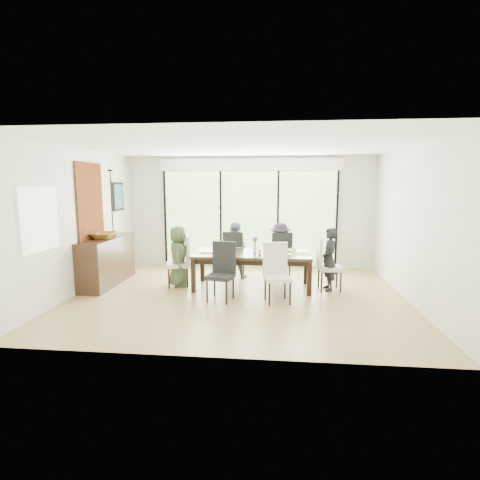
# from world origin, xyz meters

# --- Properties ---
(floor) EXTENTS (6.00, 5.00, 0.01)m
(floor) POSITION_xyz_m (0.00, 0.00, -0.01)
(floor) COLOR olive
(floor) RESTS_ON ground
(ceiling) EXTENTS (6.00, 5.00, 0.01)m
(ceiling) POSITION_xyz_m (0.00, 0.00, 2.71)
(ceiling) COLOR white
(ceiling) RESTS_ON wall_back
(wall_back) EXTENTS (6.00, 0.02, 2.70)m
(wall_back) POSITION_xyz_m (0.00, 2.51, 1.35)
(wall_back) COLOR beige
(wall_back) RESTS_ON floor
(wall_front) EXTENTS (6.00, 0.02, 2.70)m
(wall_front) POSITION_xyz_m (0.00, -2.51, 1.35)
(wall_front) COLOR white
(wall_front) RESTS_ON floor
(wall_left) EXTENTS (0.02, 5.00, 2.70)m
(wall_left) POSITION_xyz_m (-3.01, 0.00, 1.35)
(wall_left) COLOR beige
(wall_left) RESTS_ON floor
(wall_right) EXTENTS (0.02, 5.00, 2.70)m
(wall_right) POSITION_xyz_m (3.01, 0.00, 1.35)
(wall_right) COLOR silver
(wall_right) RESTS_ON floor
(glass_doors) EXTENTS (4.20, 0.02, 2.30)m
(glass_doors) POSITION_xyz_m (0.00, 2.47, 1.20)
(glass_doors) COLOR #598C3F
(glass_doors) RESTS_ON wall_back
(blinds_header) EXTENTS (4.40, 0.06, 0.28)m
(blinds_header) POSITION_xyz_m (0.00, 2.46, 2.50)
(blinds_header) COLOR white
(blinds_header) RESTS_ON wall_back
(mullion_a) EXTENTS (0.05, 0.04, 2.30)m
(mullion_a) POSITION_xyz_m (-2.10, 2.46, 1.20)
(mullion_a) COLOR black
(mullion_a) RESTS_ON wall_back
(mullion_b) EXTENTS (0.05, 0.04, 2.30)m
(mullion_b) POSITION_xyz_m (-0.70, 2.46, 1.20)
(mullion_b) COLOR black
(mullion_b) RESTS_ON wall_back
(mullion_c) EXTENTS (0.05, 0.04, 2.30)m
(mullion_c) POSITION_xyz_m (0.70, 2.46, 1.20)
(mullion_c) COLOR black
(mullion_c) RESTS_ON wall_back
(mullion_d) EXTENTS (0.05, 0.04, 2.30)m
(mullion_d) POSITION_xyz_m (2.10, 2.46, 1.20)
(mullion_d) COLOR black
(mullion_d) RESTS_ON wall_back
(side_window) EXTENTS (0.02, 0.90, 1.00)m
(side_window) POSITION_xyz_m (-2.97, -1.20, 1.50)
(side_window) COLOR #8CAD7F
(side_window) RESTS_ON wall_left
(deck) EXTENTS (6.00, 1.80, 0.10)m
(deck) POSITION_xyz_m (0.00, 3.40, -0.05)
(deck) COLOR brown
(deck) RESTS_ON ground
(rail_top) EXTENTS (6.00, 0.08, 0.06)m
(rail_top) POSITION_xyz_m (0.00, 4.20, 0.55)
(rail_top) COLOR brown
(rail_top) RESTS_ON deck
(foliage_left) EXTENTS (3.20, 3.20, 3.20)m
(foliage_left) POSITION_xyz_m (-1.80, 5.20, 1.44)
(foliage_left) COLOR #14380F
(foliage_left) RESTS_ON ground
(foliage_mid) EXTENTS (4.00, 4.00, 4.00)m
(foliage_mid) POSITION_xyz_m (0.40, 5.80, 1.80)
(foliage_mid) COLOR #14380F
(foliage_mid) RESTS_ON ground
(foliage_right) EXTENTS (2.80, 2.80, 2.80)m
(foliage_right) POSITION_xyz_m (2.20, 5.00, 1.26)
(foliage_right) COLOR #14380F
(foliage_right) RESTS_ON ground
(foliage_far) EXTENTS (3.60, 3.60, 3.60)m
(foliage_far) POSITION_xyz_m (-0.60, 6.50, 1.62)
(foliage_far) COLOR #14380F
(foliage_far) RESTS_ON ground
(table_top) EXTENTS (2.26, 1.04, 0.06)m
(table_top) POSITION_xyz_m (0.21, 0.55, 0.68)
(table_top) COLOR black
(table_top) RESTS_ON floor
(table_apron) EXTENTS (2.07, 0.85, 0.09)m
(table_apron) POSITION_xyz_m (0.21, 0.55, 0.59)
(table_apron) COLOR black
(table_apron) RESTS_ON floor
(table_leg_fl) EXTENTS (0.08, 0.08, 0.65)m
(table_leg_fl) POSITION_xyz_m (-0.87, 0.12, 0.32)
(table_leg_fl) COLOR black
(table_leg_fl) RESTS_ON floor
(table_leg_fr) EXTENTS (0.08, 0.08, 0.65)m
(table_leg_fr) POSITION_xyz_m (1.29, 0.12, 0.32)
(table_leg_fr) COLOR black
(table_leg_fr) RESTS_ON floor
(table_leg_bl) EXTENTS (0.08, 0.08, 0.65)m
(table_leg_bl) POSITION_xyz_m (-0.87, 0.98, 0.32)
(table_leg_bl) COLOR black
(table_leg_bl) RESTS_ON floor
(table_leg_br) EXTENTS (0.08, 0.08, 0.65)m
(table_leg_br) POSITION_xyz_m (1.29, 0.98, 0.32)
(table_leg_br) COLOR black
(table_leg_br) RESTS_ON floor
(chair_left_end) EXTENTS (0.55, 0.55, 1.04)m
(chair_left_end) POSITION_xyz_m (-1.29, 0.55, 0.52)
(chair_left_end) COLOR white
(chair_left_end) RESTS_ON floor
(chair_right_end) EXTENTS (0.46, 0.46, 1.04)m
(chair_right_end) POSITION_xyz_m (1.71, 0.55, 0.52)
(chair_right_end) COLOR silver
(chair_right_end) RESTS_ON floor
(chair_far_left) EXTENTS (0.45, 0.45, 1.04)m
(chair_far_left) POSITION_xyz_m (-0.24, 1.40, 0.52)
(chair_far_left) COLOR black
(chair_far_left) RESTS_ON floor
(chair_far_right) EXTENTS (0.50, 0.50, 1.04)m
(chair_far_right) POSITION_xyz_m (0.76, 1.40, 0.52)
(chair_far_right) COLOR black
(chair_far_right) RESTS_ON floor
(chair_near_left) EXTENTS (0.51, 0.51, 1.04)m
(chair_near_left) POSITION_xyz_m (-0.29, -0.32, 0.52)
(chair_near_left) COLOR black
(chair_near_left) RESTS_ON floor
(chair_near_right) EXTENTS (0.52, 0.52, 1.04)m
(chair_near_right) POSITION_xyz_m (0.71, -0.32, 0.52)
(chair_near_right) COLOR silver
(chair_near_right) RESTS_ON floor
(person_left_end) EXTENTS (0.44, 0.62, 1.22)m
(person_left_end) POSITION_xyz_m (-1.27, 0.55, 0.61)
(person_left_end) COLOR #3F4F34
(person_left_end) RESTS_ON floor
(person_right_end) EXTENTS (0.44, 0.62, 1.22)m
(person_right_end) POSITION_xyz_m (1.69, 0.55, 0.61)
(person_right_end) COLOR black
(person_right_end) RESTS_ON floor
(person_far_left) EXTENTS (0.60, 0.41, 1.22)m
(person_far_left) POSITION_xyz_m (-0.24, 1.38, 0.61)
(person_far_left) COLOR slate
(person_far_left) RESTS_ON floor
(person_far_right) EXTENTS (0.62, 0.45, 1.22)m
(person_far_right) POSITION_xyz_m (0.76, 1.38, 0.61)
(person_far_right) COLOR #221D2B
(person_far_right) RESTS_ON floor
(placemat_left) EXTENTS (0.41, 0.30, 0.01)m
(placemat_left) POSITION_xyz_m (-0.74, 0.55, 0.71)
(placemat_left) COLOR #AAC446
(placemat_left) RESTS_ON table_top
(placemat_right) EXTENTS (0.41, 0.30, 0.01)m
(placemat_right) POSITION_xyz_m (1.16, 0.55, 0.71)
(placemat_right) COLOR olive
(placemat_right) RESTS_ON table_top
(placemat_far_l) EXTENTS (0.41, 0.30, 0.01)m
(placemat_far_l) POSITION_xyz_m (-0.24, 0.95, 0.71)
(placemat_far_l) COLOR #A5BA42
(placemat_far_l) RESTS_ON table_top
(placemat_far_r) EXTENTS (0.41, 0.30, 0.01)m
(placemat_far_r) POSITION_xyz_m (0.76, 0.95, 0.71)
(placemat_far_r) COLOR #83A43A
(placemat_far_r) RESTS_ON table_top
(placemat_paper) EXTENTS (0.41, 0.30, 0.01)m
(placemat_paper) POSITION_xyz_m (-0.34, 0.25, 0.71)
(placemat_paper) COLOR white
(placemat_paper) RESTS_ON table_top
(tablet_far_l) EXTENTS (0.24, 0.17, 0.01)m
(tablet_far_l) POSITION_xyz_m (-0.14, 0.90, 0.72)
(tablet_far_l) COLOR black
(tablet_far_l) RESTS_ON table_top
(tablet_far_r) EXTENTS (0.23, 0.16, 0.01)m
(tablet_far_r) POSITION_xyz_m (0.71, 0.90, 0.72)
(tablet_far_r) COLOR black
(tablet_far_r) RESTS_ON table_top
(papers) EXTENTS (0.28, 0.21, 0.00)m
(papers) POSITION_xyz_m (0.91, 0.50, 0.71)
(papers) COLOR white
(papers) RESTS_ON table_top
(platter_base) EXTENTS (0.24, 0.24, 0.02)m
(platter_base) POSITION_xyz_m (-0.34, 0.25, 0.72)
(platter_base) COLOR white
(platter_base) RESTS_ON table_top
(platter_snacks) EXTENTS (0.19, 0.19, 0.01)m
(platter_snacks) POSITION_xyz_m (-0.34, 0.25, 0.74)
(platter_snacks) COLOR orange
(platter_snacks) RESTS_ON table_top
(vase) EXTENTS (0.08, 0.08, 0.11)m
(vase) POSITION_xyz_m (0.26, 0.60, 0.76)
(vase) COLOR silver
(vase) RESTS_ON table_top
(hyacinth_stems) EXTENTS (0.04, 0.04, 0.15)m
(hyacinth_stems) POSITION_xyz_m (0.26, 0.60, 0.88)
(hyacinth_stems) COLOR #337226
(hyacinth_stems) RESTS_ON table_top
(hyacinth_blooms) EXTENTS (0.10, 0.10, 0.10)m
(hyacinth_blooms) POSITION_xyz_m (0.26, 0.60, 0.97)
(hyacinth_blooms) COLOR #584ABA
(hyacinth_blooms) RESTS_ON table_top
(laptop) EXTENTS (0.35, 0.26, 0.02)m
(laptop) POSITION_xyz_m (-0.64, 0.45, 0.72)
(laptop) COLOR silver
(laptop) RESTS_ON table_top
(cup_a) EXTENTS (0.16, 0.16, 0.09)m
(cup_a) POSITION_xyz_m (-0.49, 0.70, 0.75)
(cup_a) COLOR white
(cup_a) RESTS_ON table_top
(cup_b) EXTENTS (0.11, 0.11, 0.09)m
(cup_b) POSITION_xyz_m (0.36, 0.45, 0.75)
(cup_b) COLOR white
(cup_b) RESTS_ON table_top
(cup_c) EXTENTS (0.15, 0.15, 0.09)m
(cup_c) POSITION_xyz_m (1.01, 0.65, 0.75)
(cup_c) COLOR white
(cup_c) RESTS_ON table_top
(book) EXTENTS (0.23, 0.26, 0.02)m
(book) POSITION_xyz_m (0.46, 0.60, 0.71)
(book) COLOR white
(book) RESTS_ON table_top
(sideboard) EXTENTS (0.48, 1.70, 0.96)m
(sideboard) POSITION_xyz_m (-2.76, 0.54, 0.48)
(sideboard) COLOR black
(sideboard) RESTS_ON floor
(bowl) EXTENTS (0.51, 0.51, 0.12)m
(bowl) POSITION_xyz_m (-2.76, 0.44, 1.02)
(bowl) COLOR brown
(bowl) RESTS_ON sideboard
(candlestick_base) EXTENTS (0.11, 0.11, 0.04)m
(candlestick_base) POSITION_xyz_m (-2.76, 0.89, 0.98)
(candlestick_base) COLOR black
(candlestick_base) RESTS_ON sideboard
(candlestick_shaft) EXTENTS (0.03, 0.03, 1.33)m
(candlestick_shaft) POSITION_xyz_m (-2.76, 0.89, 1.65)
(candlestick_shaft) COLOR black
(candlestick_shaft) RESTS_ON sideboard
(candlestick_pan) EXTENTS (0.11, 0.11, 0.03)m
(candlestick_pan) POSITION_xyz_m (-2.76, 0.89, 2.31)
(candlestick_pan) COLOR black
(candlestick_pan) RESTS_ON sideboard
(candle) EXTENTS (0.04, 0.04, 0.11)m
(candle) POSITION_xyz_m (-2.76, 0.89, 2.38)
(candle) COLOR silver
(candle) RESTS_ON sideboard
(tapestry) EXTENTS (0.02, 1.00, 1.50)m
(tapestry) POSITION_xyz_m (-2.97, 0.40, 1.70)
(tapestry) COLOR maroon
(tapestry) RESTS_ON wall_left
(art_frame) EXTENTS (0.03, 0.55, 0.65)m
(art_frame) POSITION_xyz_m (-2.97, 1.70, 1.75)
(art_frame) COLOR black
(art_frame) RESTS_ON wall_left
(art_canvas) EXTENTS (0.01, 0.45, 0.55)m
(art_canvas) POSITION_xyz_m (-2.95, 1.70, 1.75)
(art_canvas) COLOR #1C4E5A
(art_canvas) RESTS_ON wall_left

